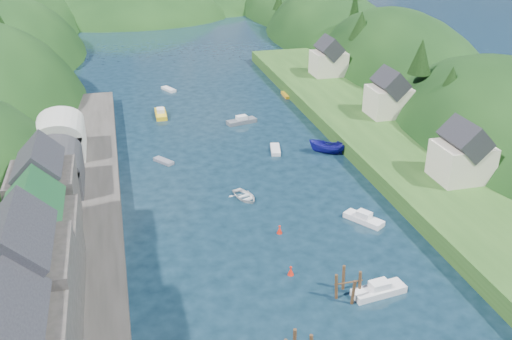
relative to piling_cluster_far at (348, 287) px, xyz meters
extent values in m
plane|color=black|center=(-3.74, 45.46, -1.17)|extent=(600.00, 600.00, 0.00)
ellipsoid|color=black|center=(-48.74, 113.46, -9.60)|extent=(44.00, 75.56, 48.19)
ellipsoid|color=black|center=(-48.74, 155.46, -7.99)|extent=(44.00, 75.56, 39.00)
ellipsoid|color=black|center=(41.26, 27.46, -8.95)|extent=(36.00, 75.56, 44.49)
ellipsoid|color=black|center=(41.26, 70.46, -9.57)|extent=(36.00, 75.56, 48.00)
ellipsoid|color=black|center=(41.26, 113.46, -8.95)|extent=(36.00, 75.56, 44.49)
ellipsoid|color=black|center=(41.26, 155.46, -7.47)|extent=(36.00, 75.56, 36.00)
ellipsoid|color=black|center=(-13.74, 165.46, -11.17)|extent=(80.00, 60.00, 44.00)
ellipsoid|color=black|center=(14.26, 175.46, -13.17)|extent=(70.00, 56.00, 36.00)
cone|color=black|center=(-40.70, 96.10, 7.38)|extent=(4.07, 4.07, 5.11)
cone|color=black|center=(-44.63, 110.35, 9.01)|extent=(4.56, 4.56, 8.95)
cone|color=black|center=(-44.62, 118.57, 6.71)|extent=(4.75, 4.75, 5.08)
cone|color=black|center=(-43.11, 130.20, 7.64)|extent=(4.27, 4.27, 6.91)
cone|color=black|center=(31.26, 34.55, 8.68)|extent=(5.29, 5.29, 6.43)
cone|color=black|center=(30.50, 43.44, 11.37)|extent=(4.07, 4.07, 6.10)
cone|color=black|center=(37.90, 56.36, 6.98)|extent=(3.40, 3.40, 5.75)
cone|color=black|center=(38.44, 70.14, 9.99)|extent=(4.94, 4.94, 8.25)
cone|color=black|center=(32.50, 73.21, 10.92)|extent=(5.25, 5.25, 6.08)
cone|color=black|center=(37.75, 89.31, 12.05)|extent=(3.36, 3.36, 9.51)
cone|color=black|center=(40.38, 102.90, 10.00)|extent=(4.57, 4.57, 8.03)
cone|color=black|center=(36.03, 112.56, 8.09)|extent=(3.59, 3.59, 6.64)
cone|color=black|center=(31.50, 134.53, 6.92)|extent=(3.83, 3.83, 4.86)
cube|color=#2D2B28|center=(-27.74, 15.46, -0.17)|extent=(12.00, 110.00, 2.00)
cube|color=#234719|center=(-34.74, 15.46, 0.08)|extent=(12.00, 110.00, 2.50)
cube|color=black|center=(-29.74, -10.54, 9.79)|extent=(5.88, 9.36, 5.88)
cube|color=#2D2B28|center=(-29.74, -1.54, 5.33)|extent=(8.00, 9.00, 9.00)
cube|color=black|center=(-29.74, -1.54, 10.79)|extent=(5.88, 9.36, 5.88)
cube|color=#2D2B28|center=(-29.74, 7.46, 4.33)|extent=(8.00, 9.00, 7.00)
cube|color=#1E592D|center=(-29.74, 7.46, 8.79)|extent=(5.88, 9.36, 5.88)
cube|color=#2D2B28|center=(-29.74, 16.46, 4.83)|extent=(7.00, 8.00, 8.00)
cube|color=black|center=(-29.74, 16.46, 9.67)|extent=(5.15, 8.32, 5.15)
cube|color=#2D2D30|center=(-29.74, 28.46, 2.83)|extent=(7.00, 9.00, 4.00)
cylinder|color=#2D2D30|center=(-29.74, 28.46, 4.83)|extent=(7.00, 9.00, 7.00)
cube|color=#B2B2A8|center=(-29.74, 40.46, 2.83)|extent=(7.00, 9.00, 4.00)
cylinder|color=#B2B2A8|center=(-29.74, 40.46, 4.83)|extent=(7.00, 9.00, 7.00)
cube|color=#234719|center=(21.26, 35.46, 0.03)|extent=(16.00, 120.00, 2.40)
cube|color=beige|center=(23.26, 17.46, 3.73)|extent=(7.00, 6.00, 5.00)
cube|color=black|center=(23.26, 17.46, 7.07)|extent=(5.15, 6.24, 5.15)
cube|color=beige|center=(25.26, 43.46, 3.73)|extent=(7.00, 6.00, 5.00)
cube|color=black|center=(25.26, 43.46, 7.07)|extent=(5.15, 6.24, 5.15)
cube|color=beige|center=(24.26, 70.46, 3.73)|extent=(7.00, 6.00, 5.00)
cube|color=black|center=(24.26, 70.46, 7.07)|extent=(5.15, 6.24, 5.15)
cylinder|color=#382314|center=(1.27, 0.00, -0.03)|extent=(0.32, 0.32, 3.47)
cylinder|color=#382314|center=(0.00, 1.27, -0.03)|extent=(0.32, 0.32, 3.47)
cylinder|color=#382314|center=(-1.27, 0.00, -0.03)|extent=(0.32, 0.32, 3.47)
cylinder|color=#382314|center=(0.00, -1.27, -0.03)|extent=(0.32, 0.32, 3.47)
cylinder|color=#382314|center=(0.00, 0.00, 0.56)|extent=(3.06, 0.16, 0.16)
cone|color=#B11C0E|center=(-4.52, 4.97, -0.72)|extent=(0.70, 0.70, 0.90)
sphere|color=#B11C0E|center=(-4.52, 4.97, -0.22)|extent=(0.30, 0.30, 0.30)
cone|color=#B11C0E|center=(-3.30, 13.47, -0.72)|extent=(0.70, 0.70, 0.90)
sphere|color=#B11C0E|center=(-3.30, 13.47, -0.22)|extent=(0.30, 0.30, 0.30)
imported|color=white|center=(-5.36, 23.31, -0.84)|extent=(4.61, 5.40, 0.94)
cube|color=silver|center=(3.25, -0.41, -0.81)|extent=(5.87, 2.60, 0.79)
cube|color=silver|center=(3.25, -0.41, -0.02)|extent=(2.14, 1.56, 0.70)
cube|color=silver|center=(3.11, 37.90, -0.89)|extent=(2.33, 4.55, 0.61)
cube|color=silver|center=(-10.06, 75.04, -0.91)|extent=(2.94, 4.23, 0.57)
cube|color=orange|center=(13.26, 65.09, -0.91)|extent=(1.43, 4.09, 0.57)
cube|color=slate|center=(-14.87, 37.84, -0.94)|extent=(3.07, 3.60, 0.50)
cube|color=silver|center=(7.76, 13.57, -0.84)|extent=(4.28, 5.24, 0.72)
cube|color=silver|center=(7.76, 13.57, -0.09)|extent=(1.99, 2.16, 0.70)
imported|color=navy|center=(10.82, 35.10, -0.21)|extent=(6.08, 4.69, 2.22)
cube|color=gold|center=(-13.25, 59.23, -0.80)|extent=(2.01, 5.86, 0.82)
cube|color=silver|center=(-13.25, 59.23, 0.00)|extent=(1.38, 2.06, 0.70)
cube|color=#53585F|center=(0.67, 51.78, -0.82)|extent=(5.73, 3.08, 0.76)
cube|color=silver|center=(0.67, 51.78, -0.05)|extent=(2.16, 1.69, 0.70)
camera|label=1|loc=(-20.56, -43.48, 35.31)|focal=40.00mm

